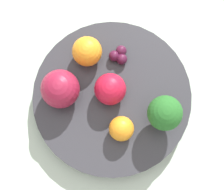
{
  "coord_description": "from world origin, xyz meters",
  "views": [
    {
      "loc": [
        0.1,
        -0.04,
        0.57
      ],
      "look_at": [
        0.0,
        0.0,
        0.06
      ],
      "focal_mm": 60.0,
      "sensor_mm": 36.0,
      "label": 1
    }
  ],
  "objects_px": {
    "orange_front": "(87,51)",
    "grape_cluster": "(119,55)",
    "apple_green": "(111,89)",
    "bowl": "(112,98)",
    "broccoli": "(165,113)",
    "orange_back": "(121,129)",
    "apple_red": "(60,89)"
  },
  "relations": [
    {
      "from": "broccoli",
      "to": "bowl",
      "type": "bearing_deg",
      "value": -137.71
    },
    {
      "from": "apple_green",
      "to": "apple_red",
      "type": "bearing_deg",
      "value": -112.95
    },
    {
      "from": "broccoli",
      "to": "apple_red",
      "type": "distance_m",
      "value": 0.14
    },
    {
      "from": "apple_green",
      "to": "orange_front",
      "type": "height_order",
      "value": "apple_green"
    },
    {
      "from": "broccoli",
      "to": "orange_front",
      "type": "distance_m",
      "value": 0.14
    },
    {
      "from": "apple_red",
      "to": "orange_back",
      "type": "xyz_separation_m",
      "value": [
        0.08,
        0.05,
        -0.01
      ]
    },
    {
      "from": "apple_red",
      "to": "orange_back",
      "type": "height_order",
      "value": "apple_red"
    },
    {
      "from": "apple_red",
      "to": "orange_front",
      "type": "relative_size",
      "value": 1.26
    },
    {
      "from": "broccoli",
      "to": "orange_front",
      "type": "bearing_deg",
      "value": -154.98
    },
    {
      "from": "apple_green",
      "to": "grape_cluster",
      "type": "distance_m",
      "value": 0.06
    },
    {
      "from": "bowl",
      "to": "apple_red",
      "type": "relative_size",
      "value": 4.25
    },
    {
      "from": "orange_front",
      "to": "broccoli",
      "type": "bearing_deg",
      "value": 25.02
    },
    {
      "from": "bowl",
      "to": "orange_front",
      "type": "bearing_deg",
      "value": -173.72
    },
    {
      "from": "grape_cluster",
      "to": "apple_green",
      "type": "bearing_deg",
      "value": -36.23
    },
    {
      "from": "apple_green",
      "to": "orange_back",
      "type": "height_order",
      "value": "apple_green"
    },
    {
      "from": "bowl",
      "to": "apple_green",
      "type": "height_order",
      "value": "apple_green"
    },
    {
      "from": "orange_front",
      "to": "grape_cluster",
      "type": "height_order",
      "value": "orange_front"
    },
    {
      "from": "bowl",
      "to": "orange_back",
      "type": "height_order",
      "value": "orange_back"
    },
    {
      "from": "orange_front",
      "to": "apple_green",
      "type": "bearing_deg",
      "value": 7.89
    },
    {
      "from": "apple_green",
      "to": "orange_front",
      "type": "relative_size",
      "value": 1.04
    },
    {
      "from": "broccoli",
      "to": "apple_green",
      "type": "distance_m",
      "value": 0.08
    },
    {
      "from": "orange_front",
      "to": "bowl",
      "type": "bearing_deg",
      "value": 6.28
    },
    {
      "from": "apple_green",
      "to": "orange_back",
      "type": "distance_m",
      "value": 0.06
    },
    {
      "from": "broccoli",
      "to": "apple_green",
      "type": "relative_size",
      "value": 1.44
    },
    {
      "from": "broccoli",
      "to": "apple_green",
      "type": "bearing_deg",
      "value": -141.31
    },
    {
      "from": "orange_back",
      "to": "grape_cluster",
      "type": "distance_m",
      "value": 0.11
    },
    {
      "from": "broccoli",
      "to": "grape_cluster",
      "type": "xyz_separation_m",
      "value": [
        -0.11,
        -0.02,
        -0.03
      ]
    },
    {
      "from": "bowl",
      "to": "orange_front",
      "type": "xyz_separation_m",
      "value": [
        -0.07,
        -0.01,
        0.04
      ]
    },
    {
      "from": "orange_front",
      "to": "grape_cluster",
      "type": "relative_size",
      "value": 1.51
    },
    {
      "from": "apple_green",
      "to": "orange_back",
      "type": "relative_size",
      "value": 1.29
    },
    {
      "from": "broccoli",
      "to": "apple_red",
      "type": "xyz_separation_m",
      "value": [
        -0.09,
        -0.11,
        -0.01
      ]
    },
    {
      "from": "bowl",
      "to": "broccoli",
      "type": "bearing_deg",
      "value": 42.29
    }
  ]
}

